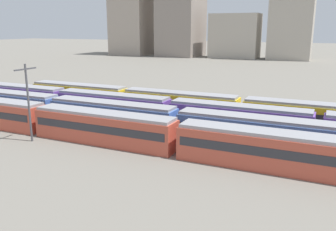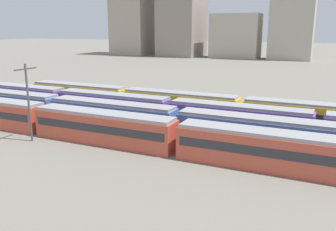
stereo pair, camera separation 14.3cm
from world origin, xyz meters
name	(u,v)px [view 1 (the left image)]	position (x,y,z in m)	size (l,w,h in m)	color
ground_plane	(42,114)	(0.00, 7.80, 0.00)	(600.00, 600.00, 0.00)	slate
train_track_1	(112,115)	(14.77, 5.20, 1.90)	(55.80, 3.06, 3.75)	#4C70BC
train_track_2	(319,127)	(39.83, 10.40, 1.90)	(112.50, 3.06, 3.75)	#6B429E
train_track_3	(313,117)	(38.98, 15.60, 1.90)	(93.60, 3.06, 3.75)	yellow
catenary_pole_0	(28,99)	(8.84, -3.05, 5.13)	(0.24, 3.20, 9.19)	#4C4C51
distant_building_0	(134,14)	(-51.13, 125.55, 19.80)	(17.73, 20.49, 39.60)	#A89989
distant_building_1	(181,3)	(-25.69, 125.55, 24.09)	(17.98, 21.11, 48.19)	gray
distant_building_2	(235,36)	(0.08, 125.55, 9.53)	(21.04, 12.64, 19.07)	#B2A899
distant_building_3	(293,2)	(23.44, 125.55, 23.10)	(17.17, 12.32, 46.19)	#B2A899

